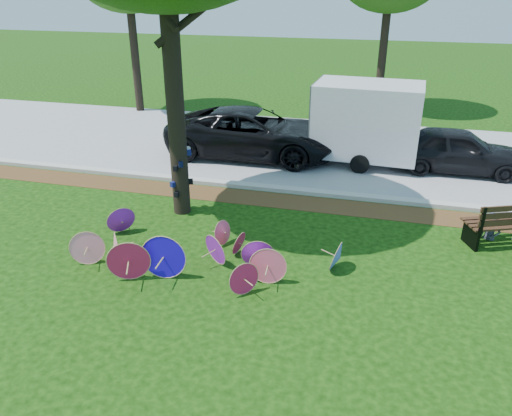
{
  "coord_description": "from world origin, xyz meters",
  "views": [
    {
      "loc": [
        3.06,
        -7.89,
        5.64
      ],
      "look_at": [
        0.5,
        2.0,
        0.9
      ],
      "focal_mm": 35.0,
      "sensor_mm": 36.0,
      "label": 1
    }
  ],
  "objects": [
    {
      "name": "ground",
      "position": [
        0.0,
        0.0,
        0.0
      ],
      "size": [
        90.0,
        90.0,
        0.0
      ],
      "primitive_type": "plane",
      "color": "black",
      "rests_on": "ground"
    },
    {
      "name": "mulch_strip",
      "position": [
        0.0,
        4.5,
        0.01
      ],
      "size": [
        90.0,
        1.0,
        0.01
      ],
      "primitive_type": "cube",
      "color": "#472D16",
      "rests_on": "ground"
    },
    {
      "name": "curb",
      "position": [
        0.0,
        5.2,
        0.06
      ],
      "size": [
        90.0,
        0.3,
        0.12
      ],
      "primitive_type": "cube",
      "color": "#B7B5AD",
      "rests_on": "ground"
    },
    {
      "name": "street",
      "position": [
        0.0,
        9.35,
        0.01
      ],
      "size": [
        90.0,
        8.0,
        0.01
      ],
      "primitive_type": "cube",
      "color": "gray",
      "rests_on": "ground"
    },
    {
      "name": "parasol_pile",
      "position": [
        -0.64,
        0.57,
        0.39
      ],
      "size": [
        5.82,
        2.44,
        0.97
      ],
      "color": "#CD1C4C",
      "rests_on": "ground"
    },
    {
      "name": "black_van",
      "position": [
        -1.18,
        8.05,
        0.81
      ],
      "size": [
        5.82,
        2.72,
        1.61
      ],
      "primitive_type": "imported",
      "rotation": [
        0.0,
        0.0,
        1.58
      ],
      "color": "black",
      "rests_on": "ground"
    },
    {
      "name": "dark_pickup",
      "position": [
        5.44,
        8.17,
        0.7
      ],
      "size": [
        4.14,
        1.7,
        1.4
      ],
      "primitive_type": "imported",
      "rotation": [
        0.0,
        0.0,
        1.58
      ],
      "color": "black",
      "rests_on": "ground"
    },
    {
      "name": "cargo_trailer",
      "position": [
        2.57,
        8.31,
        1.46
      ],
      "size": [
        3.43,
        2.28,
        2.92
      ],
      "primitive_type": "cube",
      "rotation": [
        0.0,
        0.0,
        -0.06
      ],
      "color": "silver",
      "rests_on": "ground"
    },
    {
      "name": "park_bench",
      "position": [
        6.15,
        3.53,
        0.55
      ],
      "size": [
        2.25,
        1.54,
        1.1
      ],
      "primitive_type": null,
      "rotation": [
        0.0,
        0.0,
        0.39
      ],
      "color": "black",
      "rests_on": "ground"
    },
    {
      "name": "person_left",
      "position": [
        5.8,
        3.58,
        0.64
      ],
      "size": [
        0.54,
        0.45,
        1.28
      ],
      "primitive_type": "imported",
      "rotation": [
        0.0,
        0.0,
        -0.37
      ],
      "color": "#393F4E",
      "rests_on": "ground"
    }
  ]
}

